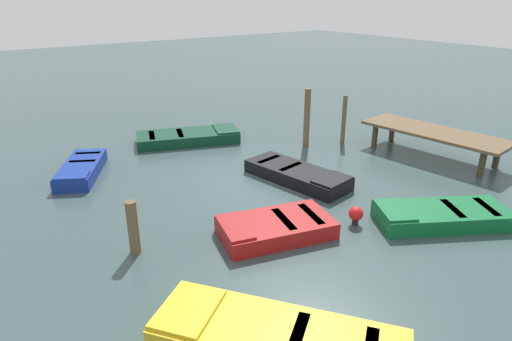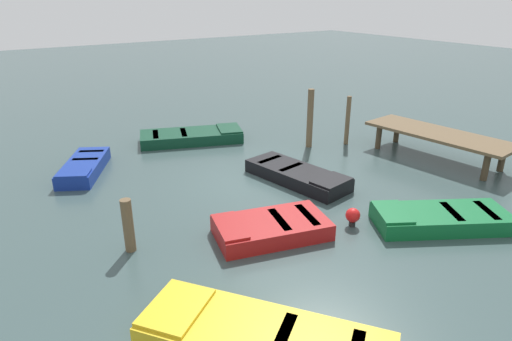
# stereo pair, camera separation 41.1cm
# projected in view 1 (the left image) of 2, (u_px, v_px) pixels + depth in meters

# --- Properties ---
(ground_plane) EXTENTS (80.00, 80.00, 0.00)m
(ground_plane) POSITION_uv_depth(u_px,v_px,m) (256.00, 181.00, 13.58)
(ground_plane) COLOR #384C4C
(dock_segment) EXTENTS (5.02, 2.20, 0.95)m
(dock_segment) POSITION_uv_depth(u_px,v_px,m) (434.00, 134.00, 15.26)
(dock_segment) COLOR brown
(dock_segment) RESTS_ON ground_plane
(rowboat_black) EXTENTS (3.50, 1.79, 0.46)m
(rowboat_black) POSITION_uv_depth(u_px,v_px,m) (297.00, 174.00, 13.51)
(rowboat_black) COLOR black
(rowboat_black) RESTS_ON ground_plane
(rowboat_dark_green) EXTENTS (2.70, 4.09, 0.46)m
(rowboat_dark_green) POSITION_uv_depth(u_px,v_px,m) (189.00, 137.00, 16.97)
(rowboat_dark_green) COLOR #0C3823
(rowboat_dark_green) RESTS_ON ground_plane
(rowboat_yellow) EXTENTS (4.12, 3.55, 0.46)m
(rowboat_yellow) POSITION_uv_depth(u_px,v_px,m) (276.00, 339.00, 7.13)
(rowboat_yellow) COLOR gold
(rowboat_yellow) RESTS_ON ground_plane
(rowboat_red) EXTENTS (2.07, 2.91, 0.46)m
(rowboat_red) POSITION_uv_depth(u_px,v_px,m) (275.00, 227.00, 10.50)
(rowboat_red) COLOR maroon
(rowboat_red) RESTS_ON ground_plane
(rowboat_blue) EXTENTS (2.92, 2.24, 0.46)m
(rowboat_blue) POSITION_uv_depth(u_px,v_px,m) (81.00, 169.00, 13.92)
(rowboat_blue) COLOR navy
(rowboat_blue) RESTS_ON ground_plane
(rowboat_green) EXTENTS (2.75, 3.45, 0.46)m
(rowboat_green) POSITION_uv_depth(u_px,v_px,m) (441.00, 215.00, 11.06)
(rowboat_green) COLOR #0F602D
(rowboat_green) RESTS_ON ground_plane
(mooring_piling_far_right) EXTENTS (0.23, 0.23, 2.16)m
(mooring_piling_far_right) POSITION_uv_depth(u_px,v_px,m) (307.00, 118.00, 16.23)
(mooring_piling_far_right) COLOR brown
(mooring_piling_far_right) RESTS_ON ground_plane
(mooring_piling_mid_right) EXTENTS (0.16, 0.16, 1.83)m
(mooring_piling_mid_right) POSITION_uv_depth(u_px,v_px,m) (344.00, 120.00, 16.63)
(mooring_piling_mid_right) COLOR brown
(mooring_piling_mid_right) RESTS_ON ground_plane
(mooring_piling_far_left) EXTENTS (0.24, 0.24, 1.26)m
(mooring_piling_far_left) POSITION_uv_depth(u_px,v_px,m) (133.00, 228.00, 9.66)
(mooring_piling_far_left) COLOR brown
(mooring_piling_far_left) RESTS_ON ground_plane
(marker_buoy) EXTENTS (0.36, 0.36, 0.48)m
(marker_buoy) POSITION_uv_depth(u_px,v_px,m) (356.00, 214.00, 10.96)
(marker_buoy) COLOR #262626
(marker_buoy) RESTS_ON ground_plane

